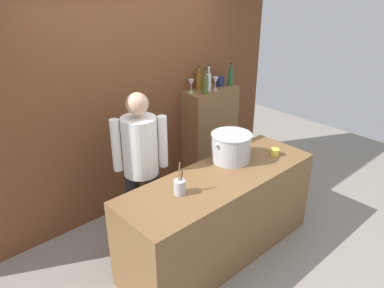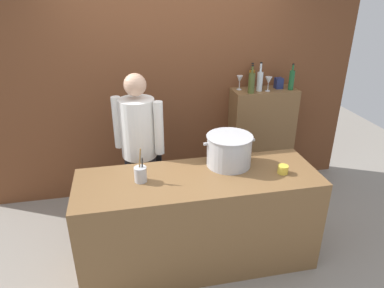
% 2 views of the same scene
% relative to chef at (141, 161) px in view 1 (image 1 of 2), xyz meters
% --- Properties ---
extents(ground_plane, '(8.00, 8.00, 0.00)m').
position_rel_chef_xyz_m(ground_plane, '(0.46, -0.64, -0.96)').
color(ground_plane, gray).
extents(brick_back_panel, '(4.40, 0.10, 3.00)m').
position_rel_chef_xyz_m(brick_back_panel, '(0.46, 0.76, 0.54)').
color(brick_back_panel, brown).
rests_on(brick_back_panel, ground_plane).
extents(prep_counter, '(2.08, 0.70, 0.90)m').
position_rel_chef_xyz_m(prep_counter, '(0.46, -0.64, -0.51)').
color(prep_counter, brown).
rests_on(prep_counter, ground_plane).
extents(bar_cabinet, '(0.76, 0.32, 1.27)m').
position_rel_chef_xyz_m(bar_cabinet, '(1.51, 0.55, -0.33)').
color(bar_cabinet, brown).
rests_on(bar_cabinet, ground_plane).
extents(chef, '(0.47, 0.41, 1.66)m').
position_rel_chef_xyz_m(chef, '(0.00, 0.00, 0.00)').
color(chef, black).
rests_on(chef, ground_plane).
extents(stockpot_large, '(0.47, 0.41, 0.28)m').
position_rel_chef_xyz_m(stockpot_large, '(0.77, -0.48, 0.08)').
color(stockpot_large, '#B7BABF').
rests_on(stockpot_large, prep_counter).
extents(utensil_crock, '(0.10, 0.10, 0.29)m').
position_rel_chef_xyz_m(utensil_crock, '(-0.03, -0.61, 0.00)').
color(utensil_crock, '#B7BABF').
rests_on(utensil_crock, prep_counter).
extents(butter_jar, '(0.09, 0.09, 0.07)m').
position_rel_chef_xyz_m(butter_jar, '(1.18, -0.72, -0.03)').
color(butter_jar, yellow).
rests_on(butter_jar, prep_counter).
extents(wine_bottle_amber, '(0.07, 0.07, 0.29)m').
position_rel_chef_xyz_m(wine_bottle_amber, '(1.37, 0.64, 0.42)').
color(wine_bottle_amber, '#8C5919').
rests_on(wine_bottle_amber, bar_cabinet).
extents(wine_bottle_clear, '(0.07, 0.07, 0.33)m').
position_rel_chef_xyz_m(wine_bottle_clear, '(1.42, 0.51, 0.42)').
color(wine_bottle_clear, silver).
rests_on(wine_bottle_clear, bar_cabinet).
extents(wine_bottle_olive, '(0.07, 0.07, 0.32)m').
position_rel_chef_xyz_m(wine_bottle_olive, '(1.30, 0.44, 0.43)').
color(wine_bottle_olive, '#475123').
rests_on(wine_bottle_olive, bar_cabinet).
extents(wine_bottle_green, '(0.06, 0.06, 0.30)m').
position_rel_chef_xyz_m(wine_bottle_green, '(1.80, 0.48, 0.42)').
color(wine_bottle_green, '#1E592D').
rests_on(wine_bottle_green, bar_cabinet).
extents(wine_glass_tall, '(0.07, 0.07, 0.16)m').
position_rel_chef_xyz_m(wine_glass_tall, '(1.21, 0.60, 0.42)').
color(wine_glass_tall, silver).
rests_on(wine_glass_tall, bar_cabinet).
extents(wine_glass_wide, '(0.08, 0.08, 0.17)m').
position_rel_chef_xyz_m(wine_glass_wide, '(1.51, 0.48, 0.43)').
color(wine_glass_wide, silver).
rests_on(wine_glass_wide, bar_cabinet).
extents(spice_tin_navy, '(0.09, 0.09, 0.12)m').
position_rel_chef_xyz_m(spice_tin_navy, '(1.68, 0.56, 0.37)').
color(spice_tin_navy, navy).
rests_on(spice_tin_navy, bar_cabinet).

